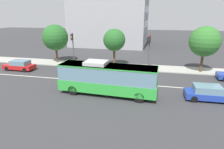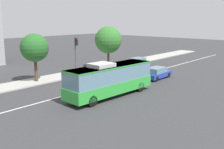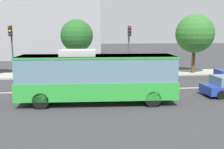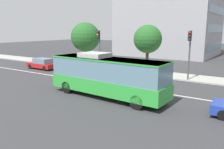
{
  "view_description": "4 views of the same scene",
  "coord_description": "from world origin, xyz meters",
  "px_view_note": "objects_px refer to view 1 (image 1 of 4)",
  "views": [
    {
      "loc": [
        4.23,
        -21.33,
        8.05
      ],
      "look_at": [
        0.28,
        -3.14,
        2.07
      ],
      "focal_mm": 30.68,
      "sensor_mm": 36.0,
      "label": 1
    },
    {
      "loc": [
        -18.94,
        -20.17,
        7.52
      ],
      "look_at": [
        0.9,
        -2.8,
        1.94
      ],
      "focal_mm": 42.17,
      "sensor_mm": 36.0,
      "label": 2
    },
    {
      "loc": [
        -1.0,
        -19.33,
        4.57
      ],
      "look_at": [
        0.94,
        -2.54,
        1.7
      ],
      "focal_mm": 40.25,
      "sensor_mm": 36.0,
      "label": 3
    },
    {
      "loc": [
        9.82,
        -17.72,
        5.26
      ],
      "look_at": [
        -0.47,
        -2.2,
        1.57
      ],
      "focal_mm": 36.28,
      "sensor_mm": 36.0,
      "label": 4
    }
  ],
  "objects_px": {
    "transit_bus": "(107,78)",
    "traffic_light_mid_block": "(149,47)",
    "sedan_blue_ahead": "(209,93)",
    "street_tree_kerbside_right": "(114,40)",
    "street_tree_kerbside_left": "(55,38)",
    "street_tree_kerbside_centre": "(205,42)",
    "traffic_light_near_corner": "(73,44)",
    "sedan_red": "(20,65)"
  },
  "relations": [
    {
      "from": "sedan_red",
      "to": "sedan_blue_ahead",
      "type": "bearing_deg",
      "value": 169.05
    },
    {
      "from": "transit_bus",
      "to": "street_tree_kerbside_right",
      "type": "height_order",
      "value": "street_tree_kerbside_right"
    },
    {
      "from": "traffic_light_near_corner",
      "to": "street_tree_kerbside_right",
      "type": "relative_size",
      "value": 0.89
    },
    {
      "from": "traffic_light_near_corner",
      "to": "transit_bus",
      "type": "bearing_deg",
      "value": 39.68
    },
    {
      "from": "transit_bus",
      "to": "traffic_light_mid_block",
      "type": "distance_m",
      "value": 10.2
    },
    {
      "from": "transit_bus",
      "to": "traffic_light_mid_block",
      "type": "xyz_separation_m",
      "value": [
        3.79,
        9.3,
        1.75
      ]
    },
    {
      "from": "traffic_light_mid_block",
      "to": "street_tree_kerbside_centre",
      "type": "distance_m",
      "value": 7.44
    },
    {
      "from": "transit_bus",
      "to": "traffic_light_mid_block",
      "type": "height_order",
      "value": "traffic_light_mid_block"
    },
    {
      "from": "traffic_light_mid_block",
      "to": "street_tree_kerbside_right",
      "type": "height_order",
      "value": "street_tree_kerbside_right"
    },
    {
      "from": "sedan_red",
      "to": "street_tree_kerbside_left",
      "type": "height_order",
      "value": "street_tree_kerbside_left"
    },
    {
      "from": "sedan_red",
      "to": "sedan_blue_ahead",
      "type": "height_order",
      "value": "same"
    },
    {
      "from": "street_tree_kerbside_right",
      "to": "sedan_blue_ahead",
      "type": "bearing_deg",
      "value": -41.28
    },
    {
      "from": "street_tree_kerbside_right",
      "to": "traffic_light_near_corner",
      "type": "bearing_deg",
      "value": -167.62
    },
    {
      "from": "sedan_blue_ahead",
      "to": "street_tree_kerbside_left",
      "type": "bearing_deg",
      "value": 152.7
    },
    {
      "from": "sedan_blue_ahead",
      "to": "street_tree_kerbside_centre",
      "type": "xyz_separation_m",
      "value": [
        1.27,
        9.54,
        3.65
      ]
    },
    {
      "from": "transit_bus",
      "to": "traffic_light_mid_block",
      "type": "relative_size",
      "value": 1.94
    },
    {
      "from": "sedan_blue_ahead",
      "to": "traffic_light_mid_block",
      "type": "height_order",
      "value": "traffic_light_mid_block"
    },
    {
      "from": "sedan_blue_ahead",
      "to": "street_tree_kerbside_left",
      "type": "distance_m",
      "value": 24.0
    },
    {
      "from": "traffic_light_near_corner",
      "to": "street_tree_kerbside_centre",
      "type": "relative_size",
      "value": 0.81
    },
    {
      "from": "traffic_light_mid_block",
      "to": "transit_bus",
      "type": "bearing_deg",
      "value": -23.53
    },
    {
      "from": "transit_bus",
      "to": "street_tree_kerbside_left",
      "type": "bearing_deg",
      "value": 138.72
    },
    {
      "from": "traffic_light_mid_block",
      "to": "street_tree_kerbside_centre",
      "type": "xyz_separation_m",
      "value": [
        7.33,
        0.95,
        0.81
      ]
    },
    {
      "from": "street_tree_kerbside_centre",
      "to": "street_tree_kerbside_right",
      "type": "relative_size",
      "value": 1.1
    },
    {
      "from": "transit_bus",
      "to": "sedan_blue_ahead",
      "type": "height_order",
      "value": "transit_bus"
    },
    {
      "from": "traffic_light_near_corner",
      "to": "street_tree_kerbside_left",
      "type": "distance_m",
      "value": 4.28
    },
    {
      "from": "sedan_blue_ahead",
      "to": "traffic_light_mid_block",
      "type": "distance_m",
      "value": 10.89
    },
    {
      "from": "sedan_red",
      "to": "street_tree_kerbside_right",
      "type": "relative_size",
      "value": 0.77
    },
    {
      "from": "traffic_light_near_corner",
      "to": "traffic_light_mid_block",
      "type": "xyz_separation_m",
      "value": [
        11.46,
        0.0,
        0.0
      ]
    },
    {
      "from": "traffic_light_mid_block",
      "to": "street_tree_kerbside_centre",
      "type": "height_order",
      "value": "street_tree_kerbside_centre"
    },
    {
      "from": "traffic_light_near_corner",
      "to": "street_tree_kerbside_centre",
      "type": "height_order",
      "value": "street_tree_kerbside_centre"
    },
    {
      "from": "traffic_light_near_corner",
      "to": "street_tree_kerbside_left",
      "type": "bearing_deg",
      "value": -115.79
    },
    {
      "from": "street_tree_kerbside_left",
      "to": "sedan_blue_ahead",
      "type": "bearing_deg",
      "value": -26.08
    },
    {
      "from": "transit_bus",
      "to": "sedan_red",
      "type": "xyz_separation_m",
      "value": [
        -14.76,
        5.89,
        -1.09
      ]
    },
    {
      "from": "street_tree_kerbside_left",
      "to": "street_tree_kerbside_right",
      "type": "distance_m",
      "value": 10.01
    },
    {
      "from": "sedan_red",
      "to": "street_tree_kerbside_centre",
      "type": "xyz_separation_m",
      "value": [
        25.88,
        4.36,
        3.65
      ]
    },
    {
      "from": "street_tree_kerbside_left",
      "to": "street_tree_kerbside_right",
      "type": "bearing_deg",
      "value": -2.8
    },
    {
      "from": "transit_bus",
      "to": "street_tree_kerbside_centre",
      "type": "relative_size",
      "value": 1.57
    },
    {
      "from": "traffic_light_mid_block",
      "to": "traffic_light_near_corner",
      "type": "bearing_deg",
      "value": -91.34
    },
    {
      "from": "sedan_blue_ahead",
      "to": "street_tree_kerbside_right",
      "type": "distance_m",
      "value": 15.47
    },
    {
      "from": "street_tree_kerbside_right",
      "to": "traffic_light_mid_block",
      "type": "bearing_deg",
      "value": -14.47
    },
    {
      "from": "transit_bus",
      "to": "sedan_red",
      "type": "relative_size",
      "value": 2.23
    },
    {
      "from": "street_tree_kerbside_right",
      "to": "street_tree_kerbside_centre",
      "type": "bearing_deg",
      "value": -1.86
    }
  ]
}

